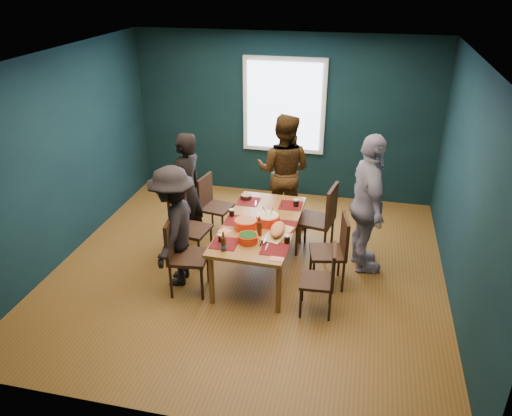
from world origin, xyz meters
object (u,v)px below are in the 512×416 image
Objects in this scene: cutting_board at (278,230)px; chair_left_near at (181,250)px; chair_left_far at (211,201)px; person_right at (368,205)px; person_back at (284,171)px; dining_table at (260,228)px; bowl_herbs at (248,238)px; chair_left_mid at (186,222)px; chair_right_mid at (335,246)px; person_near_left at (174,227)px; chair_right_near at (324,275)px; chair_right_far at (323,215)px; bowl_salad at (245,224)px; person_far_left at (186,191)px; bowl_dumpling at (268,219)px.

chair_left_near is at bearing -142.69° from cutting_board.
person_right is (2.20, -0.46, 0.39)m from chair_left_far.
person_right is at bearing 18.50° from chair_left_near.
cutting_board is (0.21, -1.59, -0.12)m from person_back.
bowl_herbs is at bearing -93.33° from dining_table.
chair_left_mid is 1.99m from chair_right_mid.
cutting_board is (1.23, 0.23, -0.02)m from person_near_left.
person_near_left is (-0.06, -1.28, 0.25)m from chair_left_far.
bowl_herbs is (-0.93, 0.21, 0.25)m from chair_right_near.
chair_left_far is 0.88× the size of chair_right_far.
person_back is at bearing 82.06° from bowl_salad.
chair_right_near reaches higher than bowl_salad.
chair_right_mid is at bearing 95.91° from person_near_left.
chair_left_near is 1.15× the size of chair_right_near.
person_far_left is at bearing 153.24° from chair_right_mid.
person_far_left is 2.73× the size of cutting_board.
person_back is at bearing 88.56° from dining_table.
cutting_board is at bearing 13.72° from chair_left_near.
chair_left_mid is at bearing 155.02° from chair_right_near.
chair_left_near is 1.18m from cutting_board.
person_right is 7.76× the size of bowl_herbs.
chair_right_near is 0.46× the size of person_right.
chair_left_mid is 1.84m from chair_right_far.
chair_left_near reaches higher than chair_right_mid.
chair_left_near is 0.30m from person_near_left.
person_back is 7.34× the size of bowl_herbs.
person_near_left is at bearing 94.50° from person_right.
chair_left_mid is 3.41× the size of bowl_salad.
chair_right_near is at bearing 117.81° from person_back.
bowl_salad is 0.46× the size of cutting_board.
bowl_herbs is (1.10, -0.93, -0.09)m from person_far_left.
bowl_herbs is 0.39× the size of cutting_board.
chair_right_near is (0.89, -0.70, -0.13)m from dining_table.
person_back reaches higher than bowl_herbs.
bowl_herbs is (-0.77, -1.08, 0.15)m from chair_right_far.
bowl_dumpling is (-0.64, -0.57, 0.16)m from chair_right_far.
chair_left_near is at bearing 37.45° from person_far_left.
chair_left_near reaches higher than chair_left_mid.
person_near_left is at bearing -159.29° from bowl_salad.
chair_left_far is 3.80× the size of bowl_herbs.
person_back reaches higher than dining_table.
chair_left_mid is 4.03× the size of bowl_herbs.
person_back reaches higher than chair_right_mid.
person_back is 1.85m from bowl_herbs.
bowl_dumpling reaches higher than bowl_herbs.
chair_right_near is at bearing -37.11° from dining_table.
bowl_herbs reaches higher than dining_table.
person_near_left is at bearing 178.64° from bowl_herbs.
bowl_salad is at bearing 170.51° from chair_right_mid.
chair_right_mid is (0.23, -0.71, -0.05)m from chair_right_far.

